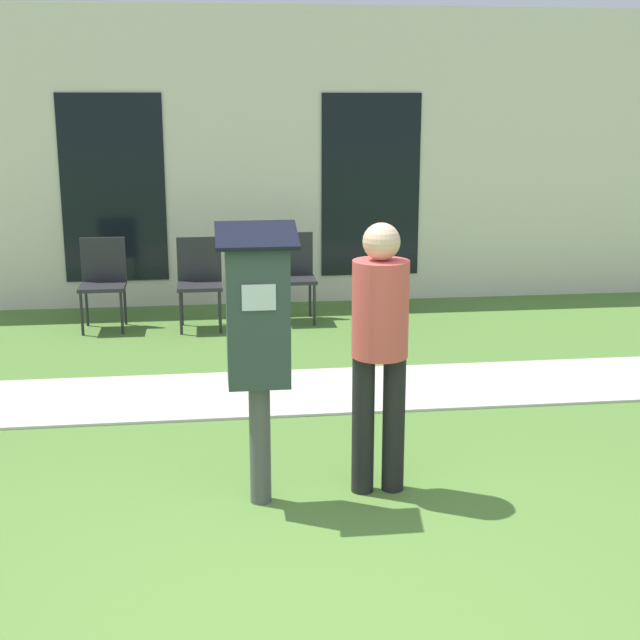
# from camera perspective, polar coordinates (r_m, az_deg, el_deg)

# --- Properties ---
(ground_plane) EXTENTS (40.00, 40.00, 0.00)m
(ground_plane) POSITION_cam_1_polar(r_m,az_deg,el_deg) (4.23, -0.47, -17.99)
(ground_plane) COLOR #517A33
(sidewalk) EXTENTS (12.00, 1.10, 0.02)m
(sidewalk) POSITION_cam_1_polar(r_m,az_deg,el_deg) (6.97, -3.46, -4.67)
(sidewalk) COLOR beige
(sidewalk) RESTS_ON ground
(building_facade) EXTENTS (10.00, 0.26, 3.20)m
(building_facade) POSITION_cam_1_polar(r_m,az_deg,el_deg) (9.94, -4.94, 10.23)
(building_facade) COLOR beige
(building_facade) RESTS_ON ground
(parking_meter) EXTENTS (0.44, 0.31, 1.59)m
(parking_meter) POSITION_cam_1_polar(r_m,az_deg,el_deg) (4.86, -3.98, -0.59)
(parking_meter) COLOR #4C4C4C
(parking_meter) RESTS_ON ground
(person_standing) EXTENTS (0.32, 0.32, 1.58)m
(person_standing) POSITION_cam_1_polar(r_m,az_deg,el_deg) (5.03, 3.85, -1.13)
(person_standing) COLOR black
(person_standing) RESTS_ON ground
(outdoor_chair_left) EXTENTS (0.44, 0.44, 0.90)m
(outdoor_chair_left) POSITION_cam_1_polar(r_m,az_deg,el_deg) (9.10, -13.72, 2.76)
(outdoor_chair_left) COLOR #262628
(outdoor_chair_left) RESTS_ON ground
(outdoor_chair_middle) EXTENTS (0.44, 0.44, 0.90)m
(outdoor_chair_middle) POSITION_cam_1_polar(r_m,az_deg,el_deg) (8.95, -7.71, 2.85)
(outdoor_chair_middle) COLOR #262628
(outdoor_chair_middle) RESTS_ON ground
(outdoor_chair_right) EXTENTS (0.44, 0.44, 0.90)m
(outdoor_chair_right) POSITION_cam_1_polar(r_m,az_deg,el_deg) (9.19, -1.76, 3.26)
(outdoor_chair_right) COLOR #262628
(outdoor_chair_right) RESTS_ON ground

